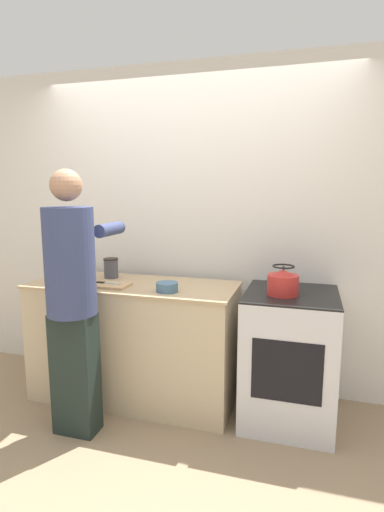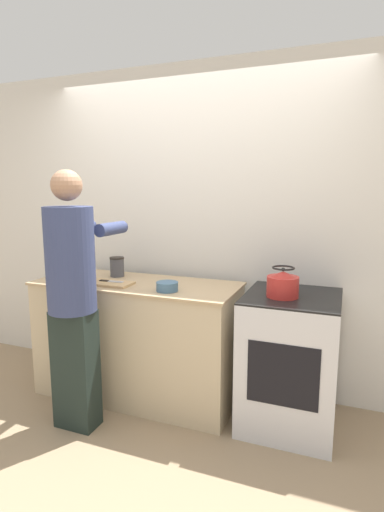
# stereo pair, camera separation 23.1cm
# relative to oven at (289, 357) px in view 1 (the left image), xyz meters

# --- Properties ---
(ground_plane) EXTENTS (12.00, 12.00, 0.00)m
(ground_plane) POSITION_rel_oven_xyz_m (-0.82, -0.33, -0.46)
(ground_plane) COLOR #997F60
(wall_back) EXTENTS (8.00, 0.05, 2.60)m
(wall_back) POSITION_rel_oven_xyz_m (-0.82, 0.40, 0.84)
(wall_back) COLOR silver
(wall_back) RESTS_ON ground_plane
(counter) EXTENTS (1.58, 0.64, 0.92)m
(counter) POSITION_rel_oven_xyz_m (-1.17, -0.03, -0.00)
(counter) COLOR #C6B28E
(counter) RESTS_ON ground_plane
(oven) EXTENTS (0.62, 0.67, 0.92)m
(oven) POSITION_rel_oven_xyz_m (0.00, 0.00, 0.00)
(oven) COLOR silver
(oven) RESTS_ON ground_plane
(person) EXTENTS (0.36, 0.60, 1.75)m
(person) POSITION_rel_oven_xyz_m (-1.35, -0.55, 0.49)
(person) COLOR #1D2925
(person) RESTS_ON ground_plane
(cutting_board) EXTENTS (0.33, 0.19, 0.02)m
(cutting_board) POSITION_rel_oven_xyz_m (-1.32, -0.16, 0.46)
(cutting_board) COLOR tan
(cutting_board) RESTS_ON counter
(knife) EXTENTS (0.19, 0.04, 0.01)m
(knife) POSITION_rel_oven_xyz_m (-1.33, -0.14, 0.48)
(knife) COLOR silver
(knife) RESTS_ON cutting_board
(kettle) EXTENTS (0.21, 0.21, 0.20)m
(kettle) POSITION_rel_oven_xyz_m (-0.06, -0.07, 0.55)
(kettle) COLOR red
(kettle) RESTS_ON oven
(bowl_prep) EXTENTS (0.15, 0.15, 0.06)m
(bowl_prep) POSITION_rel_oven_xyz_m (-0.84, -0.18, 0.49)
(bowl_prep) COLOR #426684
(bowl_prep) RESTS_ON counter
(canister_jar) EXTENTS (0.12, 0.12, 0.16)m
(canister_jar) POSITION_rel_oven_xyz_m (-1.42, 0.11, 0.53)
(canister_jar) COLOR #4C4C51
(canister_jar) RESTS_ON counter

